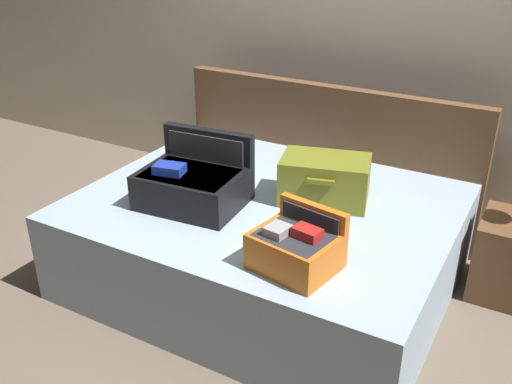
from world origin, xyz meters
TOP-DOWN VIEW (x-y plane):
  - ground_plane at (0.00, 0.00)m, footprint 12.00×12.00m
  - back_wall at (0.00, 1.65)m, footprint 8.00×0.10m
  - bed at (0.00, 0.40)m, footprint 1.98×1.57m
  - headboard at (0.00, 1.22)m, footprint 2.02×0.08m
  - hard_case_large at (-0.32, 0.18)m, footprint 0.56×0.47m
  - hard_case_medium at (0.27, 0.55)m, footprint 0.53×0.40m
  - hard_case_small at (0.42, -0.11)m, footprint 0.39×0.36m
  - pillow_near_headboard at (-0.53, 0.66)m, footprint 0.48×0.35m

SIDE VIEW (x-z plane):
  - ground_plane at x=0.00m, z-range 0.00..0.00m
  - bed at x=0.00m, z-range 0.00..0.51m
  - headboard at x=0.00m, z-range 0.00..0.95m
  - hard_case_small at x=0.42m, z-range 0.48..0.74m
  - pillow_near_headboard at x=-0.53m, z-range 0.51..0.73m
  - hard_case_large at x=-0.32m, z-range 0.45..0.81m
  - hard_case_medium at x=0.27m, z-range 0.51..0.76m
  - back_wall at x=0.00m, z-range 0.00..2.60m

